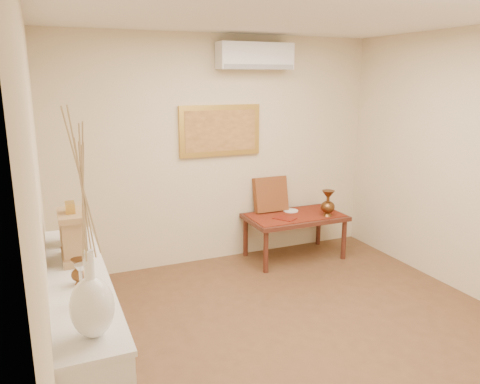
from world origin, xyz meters
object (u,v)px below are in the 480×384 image
display_ledge (83,343)px  wooden_chest (70,228)px  low_table (295,220)px  white_vase (86,228)px  brass_urn_tall (328,200)px  mantel_clock (73,235)px

display_ledge → wooden_chest: (0.01, 0.65, 0.61)m
display_ledge → low_table: size_ratio=1.68×
white_vase → brass_urn_tall: white_vase is taller
brass_urn_tall → display_ledge: display_ledge is taller
brass_urn_tall → white_vase: bearing=-140.4°
white_vase → display_ledge: bearing=91.3°
brass_urn_tall → mantel_clock: mantel_clock is taller
wooden_chest → display_ledge: bearing=-90.7°
white_vase → wooden_chest: (-0.01, 1.44, -0.43)m
display_ledge → low_table: (2.67, 1.88, -0.01)m
display_ledge → wooden_chest: 0.89m
display_ledge → wooden_chest: wooden_chest is taller
display_ledge → low_table: display_ledge is taller
white_vase → display_ledge: size_ratio=0.55×
mantel_clock → display_ledge: bearing=-91.3°
white_vase → mantel_clock: white_vase is taller
brass_urn_tall → wooden_chest: (-3.01, -1.04, 0.35)m
white_vase → low_table: bearing=45.2°
brass_urn_tall → display_ledge: bearing=-150.9°
display_ledge → mantel_clock: size_ratio=4.93×
brass_urn_tall → low_table: 0.48m
mantel_clock → low_table: (2.67, 1.59, -0.67)m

